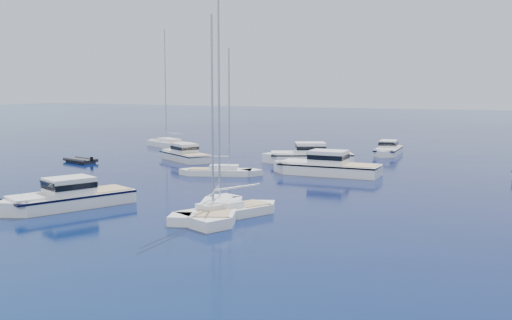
{
  "coord_description": "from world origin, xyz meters",
  "views": [
    {
      "loc": [
        19.68,
        -17.94,
        8.01
      ],
      "look_at": [
        -1.57,
        24.57,
        2.2
      ],
      "focal_mm": 42.31,
      "sensor_mm": 36.0,
      "label": 1
    }
  ],
  "objects": [
    {
      "name": "sailboat_centre",
      "position": [
        -7.45,
        29.14,
        0.0
      ],
      "size": [
        8.24,
        4.94,
        11.82
      ],
      "primitive_type": null,
      "rotation": [
        0.0,
        0.0,
        5.09
      ],
      "color": "white",
      "rests_on": "ground"
    },
    {
      "name": "ground",
      "position": [
        0.0,
        0.0,
        0.0
      ],
      "size": [
        400.0,
        400.0,
        0.0
      ],
      "primitive_type": "plane",
      "color": "#08284F",
      "rests_on": "ground"
    },
    {
      "name": "motor_cruiser_horizon",
      "position": [
        1.98,
        52.42,
        0.0
      ],
      "size": [
        3.22,
        8.4,
        2.16
      ],
      "primitive_type": null,
      "rotation": [
        0.0,
        0.0,
        3.23
      ],
      "color": "white",
      "rests_on": "ground"
    },
    {
      "name": "sailboat_mid_r",
      "position": [
        1.1,
        13.92,
        0.0
      ],
      "size": [
        6.02,
        9.81,
        14.11
      ],
      "primitive_type": null,
      "rotation": [
        0.0,
        0.0,
        0.4
      ],
      "color": "white",
      "rests_on": "ground"
    },
    {
      "name": "sailboat_far_l",
      "position": [
        -26.15,
        48.33,
        0.0
      ],
      "size": [
        11.13,
        7.12,
        16.07
      ],
      "primitive_type": null,
      "rotation": [
        0.0,
        0.0,
        1.14
      ],
      "color": "white",
      "rests_on": "ground"
    },
    {
      "name": "sailboat_fore",
      "position": [
        1.65,
        13.8,
        0.0
      ],
      "size": [
        5.53,
        8.79,
        12.67
      ],
      "primitive_type": null,
      "rotation": [
        0.0,
        0.0,
        2.73
      ],
      "color": "white",
      "rests_on": "ground"
    },
    {
      "name": "motor_cruiser_distant",
      "position": [
        -3.78,
        41.43,
        0.0
      ],
      "size": [
        10.61,
        7.55,
        2.71
      ],
      "primitive_type": null,
      "rotation": [
        0.0,
        0.0,
        2.05
      ],
      "color": "white",
      "rests_on": "ground"
    },
    {
      "name": "motor_cruiser_centre",
      "position": [
        1.01,
        33.75,
        0.0
      ],
      "size": [
        10.96,
        3.75,
        2.85
      ],
      "primitive_type": null,
      "rotation": [
        0.0,
        0.0,
        1.61
      ],
      "color": "white",
      "rests_on": "ground"
    },
    {
      "name": "motor_cruiser_far_l",
      "position": [
        -16.59,
        37.02,
        0.0
      ],
      "size": [
        9.18,
        6.97,
        2.37
      ],
      "primitive_type": null,
      "rotation": [
        0.0,
        0.0,
        1.04
      ],
      "color": "silver",
      "rests_on": "ground"
    },
    {
      "name": "tender_grey_far",
      "position": [
        -25.35,
        30.44,
        0.0
      ],
      "size": [
        4.45,
        3.08,
        0.95
      ],
      "primitive_type": null,
      "rotation": [
        0.0,
        0.0,
        1.33
      ],
      "color": "black",
      "rests_on": "ground"
    },
    {
      "name": "motor_cruiser_left",
      "position": [
        -9.2,
        11.7,
        0.0
      ],
      "size": [
        6.41,
        10.2,
        2.57
      ],
      "primitive_type": null,
      "rotation": [
        0.0,
        0.0,
        2.76
      ],
      "color": "silver",
      "rests_on": "ground"
    }
  ]
}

